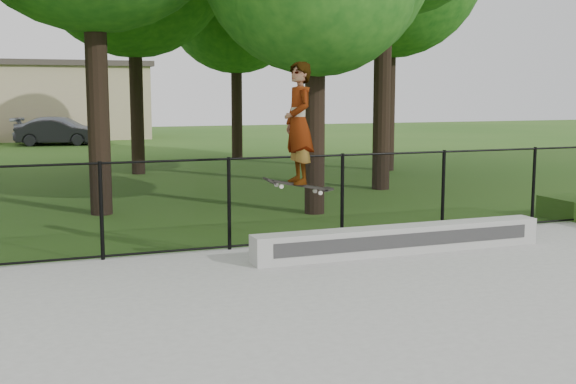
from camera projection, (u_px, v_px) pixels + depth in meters
name	position (u px, v px, depth m)	size (l,w,h in m)	color
grind_ledge	(401.00, 239.00, 11.40)	(4.93, 0.40, 0.43)	#9D9D98
car_b	(55.00, 133.00, 35.45)	(1.32, 3.42, 1.24)	black
car_c	(62.00, 130.00, 36.36)	(1.92, 4.35, 1.37)	#9EA4B4
skater_airborne	(299.00, 125.00, 10.23)	(0.83, 0.64, 1.90)	black
chainlink_fence	(229.00, 204.00, 11.56)	(16.06, 0.06, 1.50)	black
distant_building	(34.00, 100.00, 40.39)	(12.40, 6.40, 4.30)	tan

